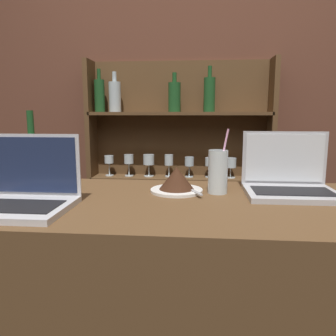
{
  "coord_description": "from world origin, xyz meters",
  "views": [
    {
      "loc": [
        -0.01,
        -0.7,
        1.34
      ],
      "look_at": [
        -0.1,
        0.35,
        1.16
      ],
      "focal_mm": 35.0,
      "sensor_mm": 36.0,
      "label": 1
    }
  ],
  "objects": [
    {
      "name": "laptop_far",
      "position": [
        0.31,
        0.45,
        1.1
      ],
      "size": [
        0.3,
        0.24,
        0.21
      ],
      "color": "#ADADB2",
      "rests_on": "bar_counter"
    },
    {
      "name": "laptop_near",
      "position": [
        -0.52,
        0.2,
        1.1
      ],
      "size": [
        0.29,
        0.24,
        0.21
      ],
      "color": "silver",
      "rests_on": "bar_counter"
    },
    {
      "name": "back_wall",
      "position": [
        0.0,
        1.51,
        1.35
      ],
      "size": [
        7.0,
        0.06,
        2.7
      ],
      "color": "brown",
      "rests_on": "ground_plane"
    },
    {
      "name": "cake_plate",
      "position": [
        -0.08,
        0.44,
        1.1
      ],
      "size": [
        0.19,
        0.19,
        0.09
      ],
      "color": "white",
      "rests_on": "bar_counter"
    },
    {
      "name": "back_shelf",
      "position": [
        -0.13,
        1.42,
        0.9
      ],
      "size": [
        1.18,
        0.18,
        1.67
      ],
      "color": "brown",
      "rests_on": "ground_plane"
    },
    {
      "name": "wine_bottle_green",
      "position": [
        -0.57,
        0.37,
        1.17
      ],
      "size": [
        0.06,
        0.06,
        0.29
      ],
      "color": "#1E4C23",
      "rests_on": "bar_counter"
    },
    {
      "name": "water_glass",
      "position": [
        0.07,
        0.43,
        1.14
      ],
      "size": [
        0.07,
        0.07,
        0.23
      ],
      "color": "silver",
      "rests_on": "bar_counter"
    }
  ]
}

